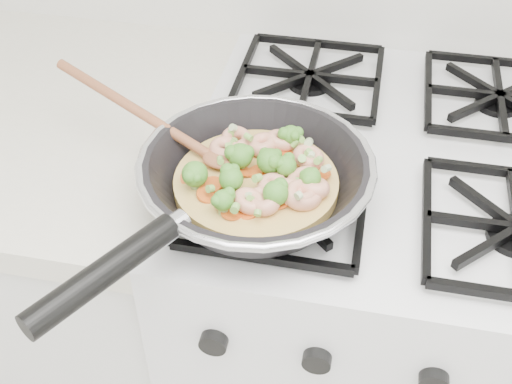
# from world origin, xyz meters

# --- Properties ---
(stove) EXTENTS (0.60, 0.60, 0.92)m
(stove) POSITION_xyz_m (0.00, 1.70, 0.46)
(stove) COLOR white
(stove) RESTS_ON ground
(skillet) EXTENTS (0.45, 0.44, 0.10)m
(skillet) POSITION_xyz_m (-0.18, 1.53, 0.96)
(skillet) COLOR black
(skillet) RESTS_ON stove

